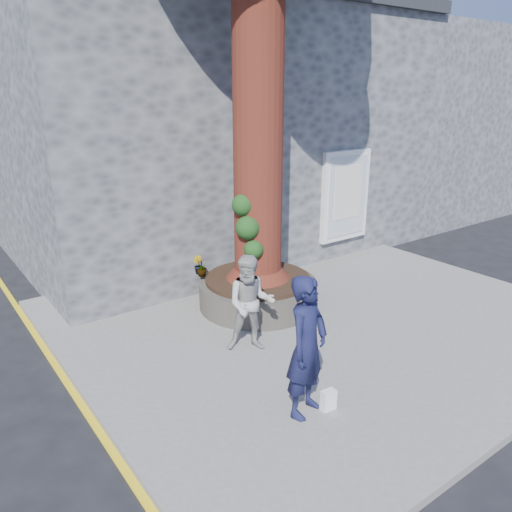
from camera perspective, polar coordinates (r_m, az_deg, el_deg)
ground at (r=8.16m, az=4.11°, el=-12.41°), size 120.00×120.00×0.00m
pavement at (r=9.68m, az=7.13°, el=-6.87°), size 9.00×8.00×0.12m
yellow_line at (r=7.72m, az=-19.49°, el=-15.55°), size 0.10×30.00×0.01m
stone_shop at (r=14.40m, az=-6.82°, el=14.33°), size 10.30×8.30×6.30m
neighbour_shop at (r=19.62m, az=14.64°, el=14.52°), size 6.00×8.00×6.00m
planter at (r=9.82m, az=0.22°, el=-4.07°), size 2.30×2.30×0.60m
man at (r=6.48m, az=5.85°, el=-10.29°), size 0.81×0.67×1.92m
woman at (r=8.03m, az=-0.62°, el=-5.45°), size 0.99×0.94×1.62m
shopping_bag at (r=6.98m, az=8.26°, el=-15.96°), size 0.21×0.14×0.28m
plant_a at (r=8.54m, az=-0.99°, el=-4.09°), size 0.23×0.21×0.37m
plant_b at (r=9.88m, az=-6.68°, el=-1.01°), size 0.22×0.22×0.37m
plant_c at (r=9.76m, az=-6.23°, el=-1.28°), size 0.28×0.28×0.36m
plant_d at (r=10.78m, az=1.18°, el=0.63°), size 0.35×0.36×0.31m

